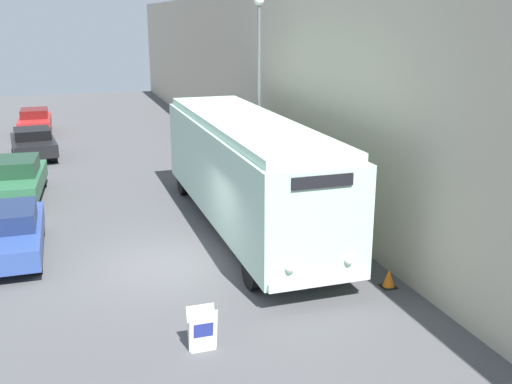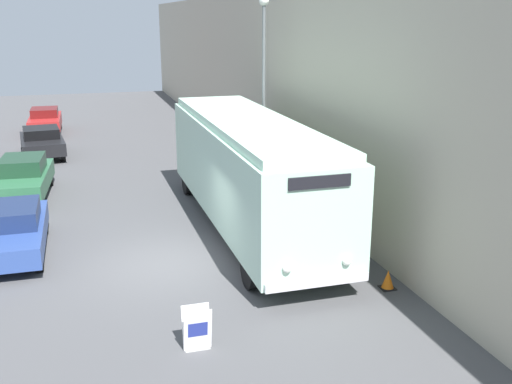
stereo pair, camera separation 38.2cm
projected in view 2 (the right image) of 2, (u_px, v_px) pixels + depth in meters
name	position (u px, v px, depth m)	size (l,w,h in m)	color
ground_plane	(165.00, 264.00, 16.27)	(80.00, 80.00, 0.00)	#4C4C4F
building_wall_right	(260.00, 82.00, 25.98)	(0.30, 60.00, 7.54)	#B2A893
vintage_bus	(248.00, 167.00, 18.60)	(2.66, 11.54, 3.50)	black
sign_board	(197.00, 329.00, 12.01)	(0.57, 0.35, 0.92)	gray
streetlamp	(264.00, 71.00, 21.68)	(0.36, 0.36, 7.20)	#595E60
parked_car_near	(12.00, 230.00, 16.84)	(1.81, 4.39, 1.39)	black
parked_car_mid	(24.00, 177.00, 22.15)	(2.05, 4.55, 1.51)	black
parked_car_far	(42.00, 142.00, 28.63)	(2.26, 4.17, 1.40)	black
parked_car_distant	(45.00, 121.00, 34.47)	(1.75, 4.18, 1.44)	black
traffic_cone	(388.00, 280.00, 14.77)	(0.36, 0.36, 0.49)	black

